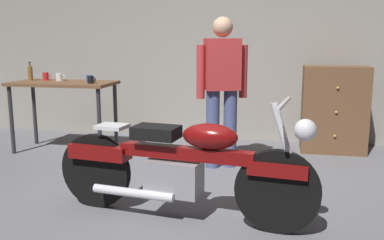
# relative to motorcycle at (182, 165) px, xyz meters

# --- Properties ---
(ground_plane) EXTENTS (12.00, 12.00, 0.00)m
(ground_plane) POSITION_rel_motorcycle_xyz_m (-0.13, 0.16, -0.45)
(ground_plane) COLOR slate
(back_wall) EXTENTS (8.00, 0.12, 3.10)m
(back_wall) POSITION_rel_motorcycle_xyz_m (-0.13, 2.96, 1.10)
(back_wall) COLOR gray
(back_wall) RESTS_ON ground_plane
(workbench) EXTENTS (1.30, 0.64, 0.90)m
(workbench) POSITION_rel_motorcycle_xyz_m (-1.96, 1.78, 0.34)
(workbench) COLOR brown
(workbench) RESTS_ON ground_plane
(motorcycle) EXTENTS (2.18, 0.63, 1.00)m
(motorcycle) POSITION_rel_motorcycle_xyz_m (0.00, 0.00, 0.00)
(motorcycle) COLOR black
(motorcycle) RESTS_ON ground_plane
(person_standing) EXTENTS (0.54, 0.34, 1.67)m
(person_standing) POSITION_rel_motorcycle_xyz_m (0.11, 1.49, 0.48)
(person_standing) COLOR #495481
(person_standing) RESTS_ON ground_plane
(wooden_dresser) EXTENTS (0.80, 0.47, 1.10)m
(wooden_dresser) POSITION_rel_motorcycle_xyz_m (1.43, 2.46, 0.10)
(wooden_dresser) COLOR brown
(wooden_dresser) RESTS_ON ground_plane
(mug_red_diner) EXTENTS (0.11, 0.07, 0.10)m
(mug_red_diner) POSITION_rel_motorcycle_xyz_m (-2.27, 1.92, 0.50)
(mug_red_diner) COLOR red
(mug_red_diner) RESTS_ON workbench
(mug_white_ceramic) EXTENTS (0.12, 0.09, 0.10)m
(mug_white_ceramic) POSITION_rel_motorcycle_xyz_m (-2.05, 1.89, 0.50)
(mug_white_ceramic) COLOR white
(mug_white_ceramic) RESTS_ON workbench
(mug_black_matte) EXTENTS (0.11, 0.07, 0.09)m
(mug_black_matte) POSITION_rel_motorcycle_xyz_m (-1.51, 1.65, 0.50)
(mug_black_matte) COLOR black
(mug_black_matte) RESTS_ON workbench
(mug_blue_enamel) EXTENTS (0.11, 0.08, 0.09)m
(mug_blue_enamel) POSITION_rel_motorcycle_xyz_m (-1.59, 1.78, 0.50)
(mug_blue_enamel) COLOR #2D51AD
(mug_blue_enamel) RESTS_ON workbench
(bottle) EXTENTS (0.06, 0.06, 0.24)m
(bottle) POSITION_rel_motorcycle_xyz_m (-2.45, 1.85, 0.55)
(bottle) COLOR olive
(bottle) RESTS_ON workbench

